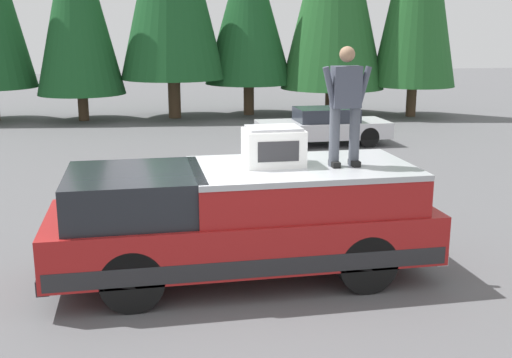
% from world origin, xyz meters
% --- Properties ---
extents(ground_plane, '(90.00, 90.00, 0.00)m').
position_xyz_m(ground_plane, '(0.00, 0.00, 0.00)').
color(ground_plane, '#565659').
extents(pickup_truck, '(2.01, 5.54, 1.65)m').
position_xyz_m(pickup_truck, '(0.16, -0.31, 0.87)').
color(pickup_truck, maroon).
rests_on(pickup_truck, ground).
extents(compressor_unit, '(0.65, 0.84, 0.56)m').
position_xyz_m(compressor_unit, '(0.25, -0.78, 1.93)').
color(compressor_unit, white).
rests_on(compressor_unit, pickup_truck).
extents(person_on_truck_bed, '(0.29, 0.72, 1.69)m').
position_xyz_m(person_on_truck_bed, '(0.01, -1.76, 2.55)').
color(person_on_truck_bed, '#4C515B').
rests_on(person_on_truck_bed, pickup_truck).
extents(parked_car_silver, '(1.64, 4.10, 1.16)m').
position_xyz_m(parked_car_silver, '(10.28, -4.63, 0.58)').
color(parked_car_silver, silver).
rests_on(parked_car_silver, ground).
extents(conifer_center_left, '(3.68, 3.68, 7.64)m').
position_xyz_m(conifer_center_left, '(17.66, -3.58, 4.47)').
color(conifer_center_left, '#4C3826').
rests_on(conifer_center_left, ground).
extents(conifer_right, '(3.43, 3.43, 8.29)m').
position_xyz_m(conifer_right, '(17.20, 3.23, 4.66)').
color(conifer_right, '#4C3826').
rests_on(conifer_right, ground).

